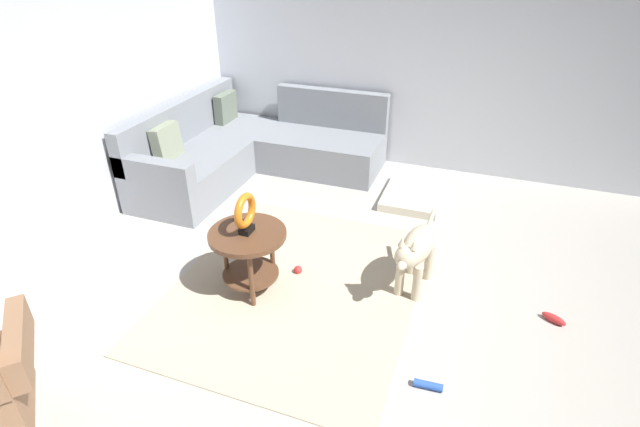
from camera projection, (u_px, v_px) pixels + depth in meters
ground_plane at (374, 324)px, 3.64m from camera, size 6.00×6.00×0.10m
wall_back at (23, 102)px, 3.80m from camera, size 6.00×0.12×2.70m
wall_right at (447, 54)px, 5.32m from camera, size 0.12×6.00×2.70m
area_rug at (296, 286)px, 3.94m from camera, size 2.30×1.90×0.01m
sectional_couch at (251, 151)px, 5.67m from camera, size 2.20×2.25×0.88m
side_table at (248, 246)px, 3.71m from camera, size 0.60×0.60×0.54m
torus_sculpture at (245, 213)px, 3.57m from camera, size 0.28×0.08×0.33m
dog_bed_mat at (413, 195)px, 5.22m from camera, size 0.80×0.60×0.09m
dog at (416, 250)px, 3.73m from camera, size 0.85×0.29×0.63m
dog_toy_ball at (298, 270)px, 4.08m from camera, size 0.07×0.07×0.07m
dog_toy_rope at (428, 385)px, 3.05m from camera, size 0.06×0.19×0.05m
dog_toy_bone at (554, 319)px, 3.57m from camera, size 0.13×0.19×0.06m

